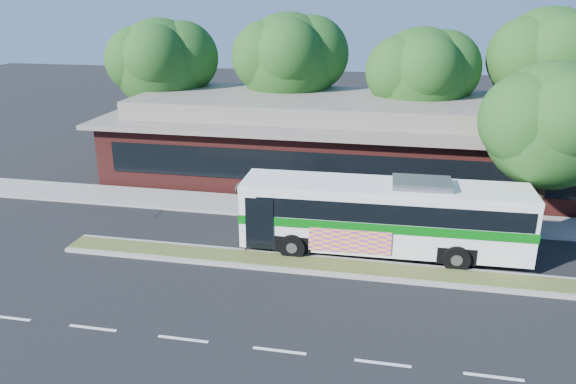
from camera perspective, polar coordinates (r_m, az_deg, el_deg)
name	(u,v)px	position (r m, az deg, el deg)	size (l,w,h in m)	color
ground	(389,281)	(21.11, 10.18, -8.86)	(120.00, 120.00, 0.00)	black
median_strip	(389,271)	(21.60, 10.24, -7.94)	(26.00, 1.10, 0.15)	#3B4C20
sidewalk	(393,216)	(26.91, 10.63, -2.39)	(44.00, 2.60, 0.12)	gray
parking_lot	(86,172)	(35.27, -19.84, 1.91)	(14.00, 12.00, 0.01)	black
plaza_building	(398,140)	(32.58, 11.14, 5.22)	(33.20, 11.20, 4.45)	#4E1B18
tree_bg_a	(168,63)	(37.04, -12.13, 12.70)	(6.47, 5.80, 8.63)	black
tree_bg_b	(295,59)	(35.62, 0.76, 13.32)	(6.69, 6.00, 9.00)	black
tree_bg_c	(427,74)	(34.10, 13.99, 11.56)	(6.24, 5.60, 8.26)	black
tree_bg_d	(556,60)	(35.98, 25.54, 12.00)	(6.91, 6.20, 9.37)	black
transit_bus	(385,212)	(22.57, 9.79, -2.00)	(11.36, 2.87, 3.17)	white
sedan	(223,175)	(30.56, -6.58, 1.70)	(1.91, 4.69, 1.36)	#ACAFB3
sidewalk_tree	(560,123)	(25.38, 25.89, 6.37)	(5.81, 5.21, 7.49)	black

